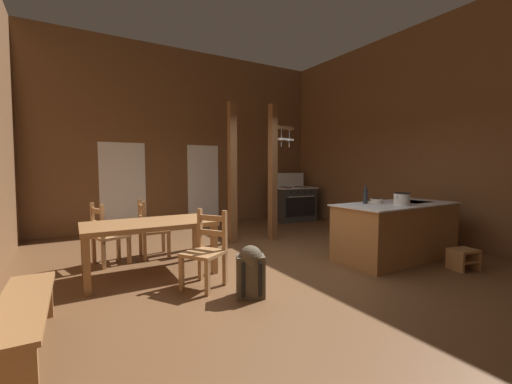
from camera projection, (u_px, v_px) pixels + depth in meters
name	position (u px, v px, depth m)	size (l,w,h in m)	color
ground_plane	(281.00, 270.00, 4.81)	(7.92, 8.93, 0.10)	brown
wall_back	(189.00, 139.00, 8.19)	(7.92, 0.14, 4.39)	brown
wall_right	(430.00, 132.00, 6.48)	(0.14, 8.93, 4.39)	brown
glazed_door_back_left	(123.00, 187.00, 7.40)	(1.00, 0.01, 2.05)	white
glazed_panel_back_right	(203.00, 185.00, 8.40)	(0.84, 0.01, 2.05)	white
kitchen_island	(396.00, 231.00, 5.26)	(2.18, 1.01, 0.90)	olive
stove_range	(293.00, 203.00, 8.99)	(1.20, 0.90, 1.32)	#2C2C2C
support_post_with_pot_rack	(274.00, 168.00, 6.53)	(0.64, 0.27, 2.74)	brown
support_post_center	(232.00, 173.00, 6.26)	(0.14, 0.14, 2.74)	brown
step_stool	(463.00, 257.00, 4.68)	(0.41, 0.35, 0.30)	#9E7044
dining_table	(149.00, 228.00, 4.42)	(1.71, 0.92, 0.74)	olive
ladderback_chair_near_window	(206.00, 251.00, 4.00)	(0.61, 0.61, 0.95)	#9E7044
ladderback_chair_by_post	(151.00, 230.00, 5.32)	(0.45, 0.45, 0.95)	#9E7044
ladderback_chair_at_table_end	(107.00, 235.00, 4.89)	(0.54, 0.54, 0.95)	#9E7044
bench_along_left_wall	(23.00, 318.00, 2.52)	(0.39, 1.51, 0.44)	olive
backpack	(251.00, 270.00, 3.69)	(0.38, 0.37, 0.60)	#4C4233
stockpot_on_counter	(402.00, 199.00, 4.99)	(0.32, 0.25, 0.19)	silver
mixing_bowl_on_counter	(376.00, 201.00, 5.31)	(0.19, 0.19, 0.07)	silver
bottle_tall_on_counter	(365.00, 196.00, 5.18)	(0.07, 0.07, 0.31)	#1E2328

